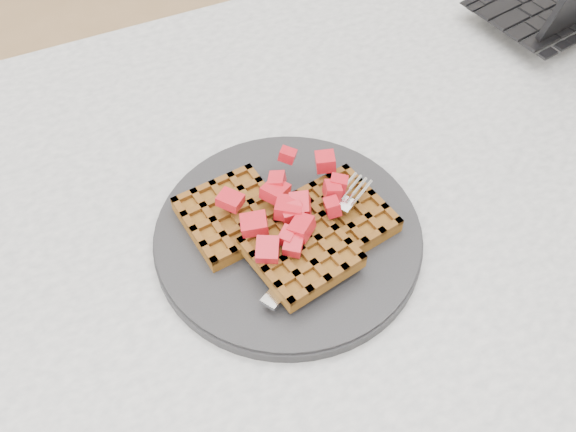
{
  "coord_description": "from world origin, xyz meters",
  "views": [
    {
      "loc": [
        -0.31,
        -0.36,
        1.28
      ],
      "look_at": [
        -0.15,
        -0.02,
        0.79
      ],
      "focal_mm": 40.0,
      "sensor_mm": 36.0,
      "label": 1
    }
  ],
  "objects": [
    {
      "name": "ground",
      "position": [
        0.0,
        0.0,
        0.0
      ],
      "size": [
        4.0,
        4.0,
        0.0
      ],
      "primitive_type": "plane",
      "color": "tan",
      "rests_on": "ground"
    },
    {
      "name": "table",
      "position": [
        0.0,
        0.0,
        0.64
      ],
      "size": [
        1.2,
        0.8,
        0.75
      ],
      "color": "silver",
      "rests_on": "ground"
    },
    {
      "name": "plate",
      "position": [
        -0.15,
        -0.02,
        0.76
      ],
      "size": [
        0.27,
        0.27,
        0.02
      ],
      "primitive_type": "cylinder",
      "color": "black",
      "rests_on": "table"
    },
    {
      "name": "waffles",
      "position": [
        -0.15,
        -0.02,
        0.78
      ],
      "size": [
        0.2,
        0.18,
        0.03
      ],
      "color": "brown",
      "rests_on": "plate"
    },
    {
      "name": "strawberry_pile",
      "position": [
        -0.15,
        -0.02,
        0.8
      ],
      "size": [
        0.15,
        0.15,
        0.02
      ],
      "primitive_type": null,
      "color": "#A40414",
      "rests_on": "waffles"
    },
    {
      "name": "fork",
      "position": [
        -0.13,
        -0.04,
        0.77
      ],
      "size": [
        0.17,
        0.11,
        0.02
      ],
      "primitive_type": null,
      "rotation": [
        0.0,
        0.0,
        -1.03
      ],
      "color": "silver",
      "rests_on": "plate"
    }
  ]
}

